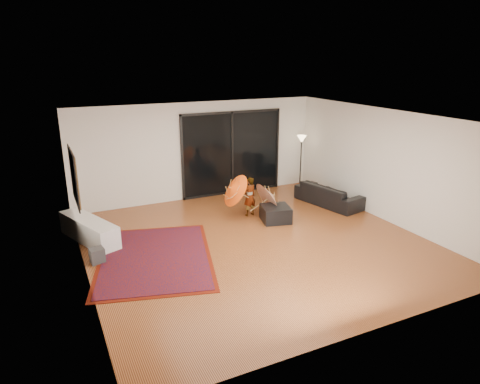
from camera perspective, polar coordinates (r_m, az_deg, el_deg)
floor at (r=9.37m, az=2.18°, el=-6.76°), size 7.00×7.00×0.00m
ceiling at (r=8.61m, az=2.39°, el=9.82°), size 7.00×7.00×0.00m
wall_back at (r=12.01m, az=-5.53°, el=5.47°), size 7.00×0.00×7.00m
wall_front at (r=6.22m, az=17.57°, el=-7.20°), size 7.00×0.00×7.00m
wall_left at (r=7.97m, az=-20.62°, el=-1.99°), size 0.00×7.00×7.00m
wall_right at (r=10.92m, az=18.80°, el=3.37°), size 0.00×7.00×7.00m
sliding_door at (r=12.38m, az=-1.10°, el=5.21°), size 3.06×0.07×2.40m
painting at (r=8.84m, az=-21.25°, el=1.87°), size 0.04×1.28×1.08m
media_console at (r=9.92m, az=-19.48°, el=-4.80°), size 1.09×1.87×0.51m
speaker at (r=8.91m, az=-18.52°, el=-8.02°), size 0.29×0.29×0.30m
persian_rug at (r=8.87m, az=-11.24°, el=-8.54°), size 2.96×3.58×0.02m
sofa at (r=11.87m, az=11.75°, el=-0.32°), size 1.14×2.03×0.56m
ottoman at (r=10.51m, az=4.77°, el=-2.90°), size 0.81×0.81×0.38m
floor_lamp at (r=13.00m, az=8.18°, el=5.99°), size 0.28×0.28×1.62m
child at (r=10.75m, az=1.29°, el=-0.61°), size 0.41×0.32×1.00m
parasol_orange at (r=10.41m, az=-1.29°, el=0.12°), size 0.61×0.86×0.89m
parasol_white at (r=10.89m, az=4.46°, el=-0.39°), size 0.58×0.92×0.96m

